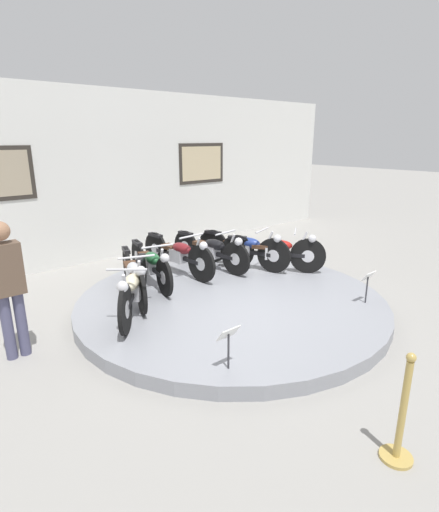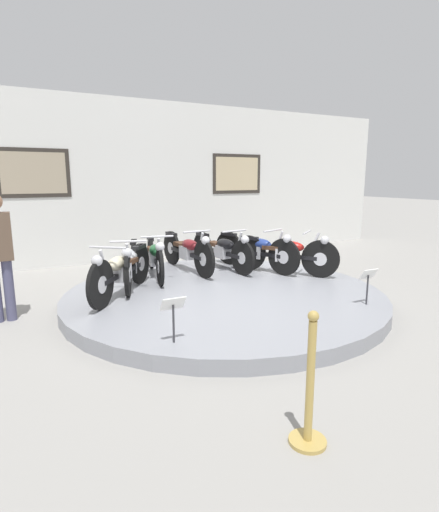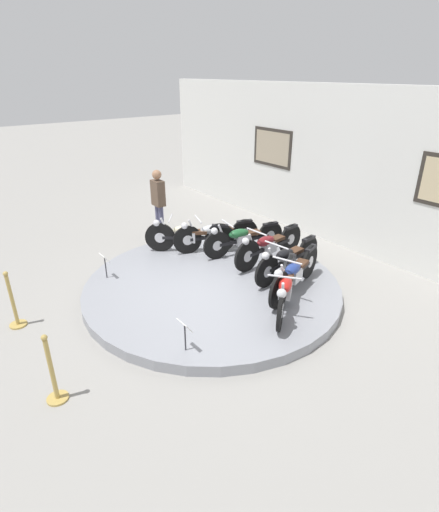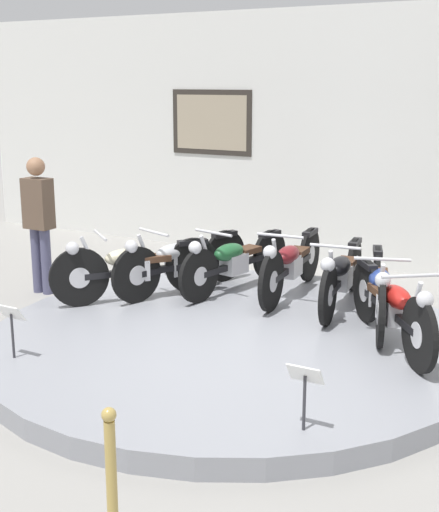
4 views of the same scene
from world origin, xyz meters
name	(u,v)px [view 3 (image 3 of 4)]	position (x,y,z in m)	size (l,w,h in m)	color
ground_plane	(212,290)	(0.00, 0.00, 0.00)	(60.00, 60.00, 0.00)	gray
display_platform	(212,286)	(0.00, 0.00, 0.09)	(4.91, 4.91, 0.19)	gray
back_wall	(348,170)	(0.00, 3.93, 1.84)	(14.00, 0.22, 3.67)	silver
motorcycle_cream	(188,235)	(-1.50, 0.45, 0.59)	(1.31, 1.61, 0.81)	black
motorcycle_silver	(215,234)	(-1.21, 0.97, 0.58)	(0.75, 1.91, 0.80)	black
motorcycle_green	(243,238)	(-0.68, 1.34, 0.57)	(0.57, 1.95, 0.79)	black
motorcycle_maroon	(268,245)	(0.00, 1.48, 0.59)	(0.54, 2.02, 0.81)	black
motorcycle_black	(287,258)	(0.67, 1.34, 0.57)	(0.54, 1.98, 0.79)	black
motorcycle_blue	(295,273)	(1.21, 0.97, 0.58)	(0.74, 1.93, 0.81)	black
motorcycle_red	(286,288)	(1.50, 0.44, 0.58)	(1.27, 1.64, 0.81)	black
info_placard_front_left	(105,261)	(-1.43, -1.54, 0.55)	(0.26, 0.11, 0.51)	#333338
info_placard_front_centre	(185,329)	(1.43, -1.54, 0.55)	(0.26, 0.11, 0.51)	#333338
visitor_standing	(158,200)	(-3.07, 0.61, 0.99)	(0.36, 0.23, 1.74)	#4C4C6B
stanchion_post_left_of_entry	(14,308)	(-1.06, -3.31, 0.34)	(0.28, 0.28, 1.02)	tan
stanchion_post_right_of_entry	(53,379)	(1.06, -3.31, 0.34)	(0.28, 0.28, 1.02)	tan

